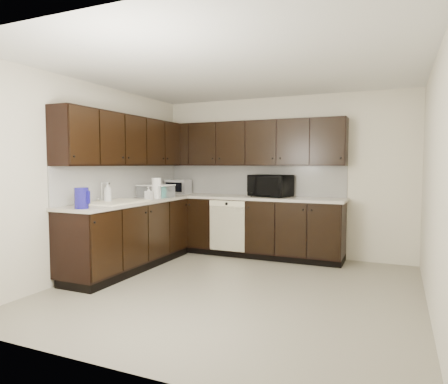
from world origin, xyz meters
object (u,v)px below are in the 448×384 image
object	(u,v)px
microwave	(270,186)
sink	(115,207)
toaster_oven	(178,187)
blue_pitcher	(82,198)
storage_bin	(156,191)

from	to	relation	value
microwave	sink	bearing A→B (deg)	-118.17
toaster_oven	blue_pitcher	xyz separation A→B (m)	(0.16, -2.43, -0.00)
toaster_oven	blue_pitcher	world-z (taller)	toaster_oven
blue_pitcher	microwave	bearing A→B (deg)	64.70
microwave	blue_pitcher	bearing A→B (deg)	-107.68
sink	storage_bin	distance (m)	0.98
microwave	storage_bin	xyz separation A→B (m)	(-1.56, -0.80, -0.08)
toaster_oven	blue_pitcher	distance (m)	2.44
microwave	storage_bin	distance (m)	1.76
sink	blue_pitcher	size ratio (longest dim) A/B	3.42
sink	toaster_oven	xyz separation A→B (m)	(-0.07, 1.75, 0.18)
toaster_oven	storage_bin	distance (m)	0.78
microwave	toaster_oven	bearing A→B (deg)	-165.98
sink	storage_bin	bearing A→B (deg)	90.26
storage_bin	microwave	bearing A→B (deg)	27.24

